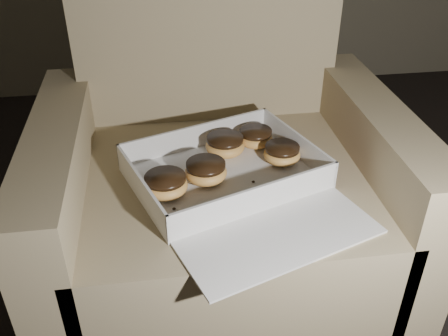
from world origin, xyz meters
TOP-DOWN VIEW (x-y plane):
  - armchair at (0.17, 0.96)m, footprint 0.82×0.69m
  - bakery_box at (0.18, 0.83)m, footprint 0.50×0.55m
  - donut_a at (0.12, 0.85)m, footprint 0.09×0.09m
  - donut_b at (0.03, 0.82)m, footprint 0.09×0.09m
  - donut_c at (0.25, 0.99)m, footprint 0.08×0.08m
  - donut_d at (0.30, 0.90)m, footprint 0.08×0.08m
  - donut_e at (0.18, 0.96)m, footprint 0.09×0.09m
  - crumb_a at (0.31, 0.84)m, footprint 0.01×0.01m
  - crumb_b at (0.16, 0.77)m, footprint 0.01×0.01m
  - crumb_c at (0.28, 0.79)m, footprint 0.01×0.01m
  - crumb_d at (0.22, 0.83)m, footprint 0.01×0.01m
  - crumb_e at (0.05, 0.76)m, footprint 0.01×0.01m

SIDE VIEW (x-z plane):
  - armchair at x=0.17m, z-range -0.16..0.70m
  - crumb_a at x=0.31m, z-range 0.39..0.39m
  - crumb_b at x=0.16m, z-range 0.39..0.39m
  - crumb_c at x=0.28m, z-range 0.39..0.39m
  - crumb_d at x=0.22m, z-range 0.39..0.39m
  - crumb_e at x=0.05m, z-range 0.39..0.39m
  - bakery_box at x=0.18m, z-range 0.36..0.43m
  - donut_c at x=0.25m, z-range 0.39..0.43m
  - donut_d at x=0.30m, z-range 0.39..0.43m
  - donut_a at x=0.12m, z-range 0.39..0.44m
  - donut_b at x=0.03m, z-range 0.39..0.44m
  - donut_e at x=0.18m, z-range 0.39..0.44m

